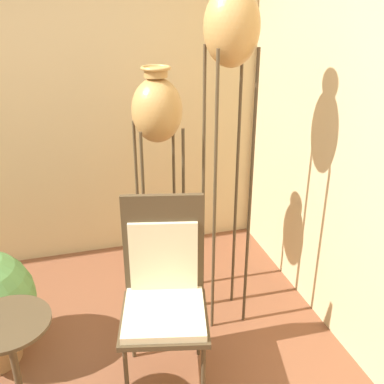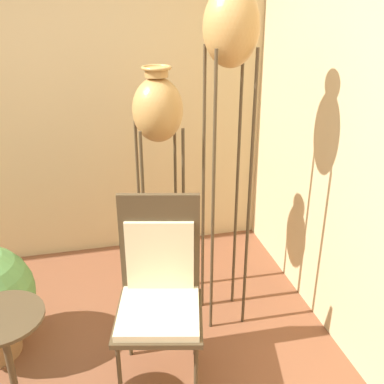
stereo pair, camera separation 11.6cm
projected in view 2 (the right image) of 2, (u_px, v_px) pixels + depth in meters
name	position (u px, v px, depth m)	size (l,w,h in m)	color
wall_back	(49.00, 98.00, 3.44)	(7.42, 0.06, 2.70)	#D1B784
vase_stand_tall	(231.00, 36.00, 2.44)	(0.31, 0.31, 2.24)	#473823
vase_stand_medium	(158.00, 115.00, 2.78)	(0.31, 0.31, 1.69)	#473823
chair	(159.00, 286.00, 2.50)	(0.57, 0.57, 1.10)	#473823
side_table	(7.00, 349.00, 2.18)	(0.41, 0.41, 0.70)	#473823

